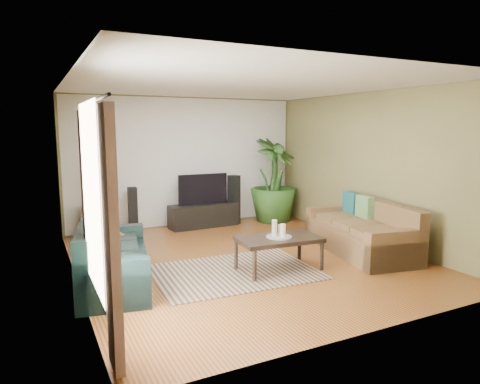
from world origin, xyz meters
TOP-DOWN VIEW (x-y plane):
  - floor at (0.00, 0.00)m, footprint 5.50×5.50m
  - ceiling at (0.00, 0.00)m, footprint 5.50×5.50m
  - wall_back at (0.00, 2.75)m, footprint 5.00×0.00m
  - wall_front at (0.00, -2.75)m, footprint 5.00×0.00m
  - wall_left at (-2.50, 0.00)m, footprint 0.00×5.50m
  - wall_right at (2.50, 0.00)m, footprint 0.00×5.50m
  - backwall_panel at (0.00, 2.74)m, footprint 4.90×0.00m
  - window_pane at (-2.48, -1.60)m, footprint 0.00×1.80m
  - curtain_near at (-2.43, -2.35)m, footprint 0.08×0.35m
  - curtain_far at (-2.43, -0.85)m, footprint 0.08×0.35m
  - curtain_rod at (-2.43, -1.60)m, footprint 0.03×1.90m
  - sofa_left at (-2.05, -0.20)m, footprint 1.19×2.06m
  - sofa_right at (1.89, -0.49)m, footprint 1.34×2.29m
  - area_rug at (-0.42, -0.48)m, footprint 2.37×1.74m
  - coffee_table at (0.20, -0.67)m, footprint 1.24×0.74m
  - candle_tray at (0.20, -0.67)m, footprint 0.37×0.37m
  - candle_tall at (0.14, -0.64)m, footprint 0.08×0.08m
  - candle_mid at (0.24, -0.71)m, footprint 0.08×0.08m
  - candle_short at (0.27, -0.61)m, footprint 0.08×0.08m
  - tv_stand at (0.24, 2.41)m, footprint 1.47×0.50m
  - television at (0.24, 2.43)m, footprint 1.07×0.06m
  - speaker_left at (-1.21, 2.50)m, footprint 0.18×0.19m
  - speaker_right at (0.94, 2.38)m, footprint 0.24×0.26m
  - potted_plant at (1.84, 2.22)m, footprint 1.39×1.39m
  - plant_pot at (1.84, 2.22)m, footprint 0.34×0.34m
  - pedestal at (-2.00, 2.50)m, footprint 0.39×0.39m
  - vase at (-2.00, 2.50)m, footprint 0.32×0.32m
  - side_table at (-2.14, 0.49)m, footprint 0.64×0.64m

SIDE VIEW (x-z plane):
  - floor at x=0.00m, z-range 0.00..0.00m
  - area_rug at x=-0.42m, z-range 0.00..0.01m
  - plant_pot at x=1.84m, z-range 0.00..0.26m
  - pedestal at x=-2.00m, z-range 0.00..0.35m
  - tv_stand at x=0.24m, z-range 0.00..0.49m
  - coffee_table at x=0.20m, z-range 0.00..0.49m
  - side_table at x=-2.14m, z-range 0.00..0.54m
  - sofa_left at x=-2.05m, z-range 0.00..0.85m
  - sofa_right at x=1.89m, z-range 0.00..0.85m
  - speaker_left at x=-1.21m, z-range 0.00..0.91m
  - candle_tray at x=0.20m, z-range 0.49..0.50m
  - vase at x=-2.00m, z-range 0.29..0.74m
  - speaker_right at x=0.94m, z-range 0.00..1.06m
  - candle_short at x=0.27m, z-range 0.50..0.66m
  - candle_mid at x=0.24m, z-range 0.50..0.69m
  - candle_tall at x=0.14m, z-range 0.50..0.74m
  - television at x=0.24m, z-range 0.49..1.12m
  - potted_plant at x=1.84m, z-range 0.00..1.84m
  - curtain_near at x=-2.43m, z-range 0.05..2.25m
  - curtain_far at x=-2.43m, z-range 0.05..2.25m
  - wall_left at x=-2.50m, z-range -1.40..4.10m
  - wall_right at x=2.50m, z-range -1.40..4.10m
  - wall_back at x=0.00m, z-range -1.15..3.85m
  - wall_front at x=0.00m, z-range -1.15..3.85m
  - backwall_panel at x=0.00m, z-range -1.10..3.80m
  - window_pane at x=-2.48m, z-range 0.50..2.30m
  - curtain_rod at x=-2.43m, z-range 2.28..2.31m
  - ceiling at x=0.00m, z-range 2.70..2.70m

